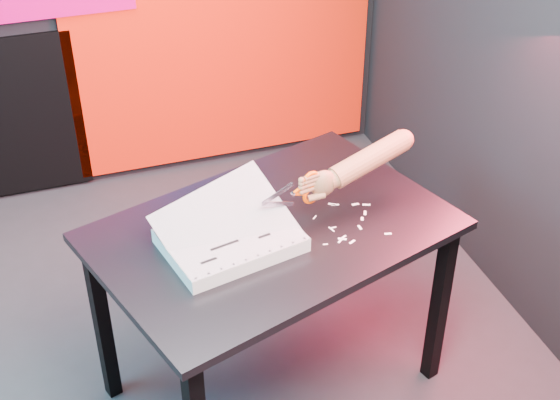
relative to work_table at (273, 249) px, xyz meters
name	(u,v)px	position (x,y,z in m)	size (l,w,h in m)	color
room	(132,54)	(-0.38, 0.19, 0.69)	(3.01, 3.01, 2.71)	#2A2A2C
backdrop	(101,10)	(-0.32, 1.65, 0.30)	(2.88, 0.05, 2.08)	red
work_table	(273,249)	(0.00, 0.00, 0.00)	(1.34, 1.09, 0.75)	black
printout_stack	(230,239)	(-0.16, -0.05, 0.12)	(0.49, 0.39, 0.22)	silver
scissors	(307,189)	(0.12, 0.00, 0.23)	(0.22, 0.06, 0.13)	#9B9CA9
hand_forearm	(362,163)	(0.34, 0.04, 0.26)	(0.44, 0.14, 0.16)	olive
paper_clippings	(350,222)	(0.26, -0.06, 0.09)	(0.24, 0.24, 0.00)	white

